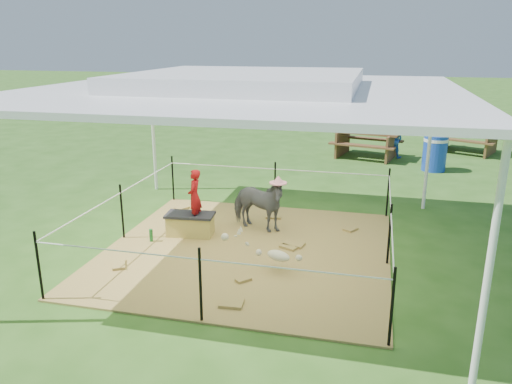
% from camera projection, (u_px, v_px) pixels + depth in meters
% --- Properties ---
extents(ground, '(90.00, 90.00, 0.00)m').
position_uv_depth(ground, '(247.00, 251.00, 8.29)').
color(ground, '#2D5919').
rests_on(ground, ground).
extents(hay_patch, '(4.60, 4.60, 0.03)m').
position_uv_depth(hay_patch, '(247.00, 250.00, 8.28)').
color(hay_patch, brown).
rests_on(hay_patch, ground).
extents(canopy_tent, '(6.30, 6.30, 2.90)m').
position_uv_depth(canopy_tent, '(247.00, 86.00, 7.50)').
color(canopy_tent, silver).
rests_on(canopy_tent, ground).
extents(rope_fence, '(4.54, 4.54, 1.00)m').
position_uv_depth(rope_fence, '(247.00, 215.00, 8.10)').
color(rope_fence, black).
rests_on(rope_fence, ground).
extents(straw_bale, '(0.83, 0.47, 0.35)m').
position_uv_depth(straw_bale, '(190.00, 225.00, 8.86)').
color(straw_bale, '#AE953F').
rests_on(straw_bale, hay_patch).
extents(dark_cloth, '(0.88, 0.52, 0.04)m').
position_uv_depth(dark_cloth, '(190.00, 215.00, 8.80)').
color(dark_cloth, black).
rests_on(dark_cloth, straw_bale).
extents(woman, '(0.26, 0.37, 0.95)m').
position_uv_depth(woman, '(194.00, 191.00, 8.65)').
color(woman, '#A41013').
rests_on(woman, straw_bale).
extents(green_bottle, '(0.07, 0.07, 0.22)m').
position_uv_depth(green_bottle, '(151.00, 235.00, 8.58)').
color(green_bottle, '#166523').
rests_on(green_bottle, hay_patch).
extents(pony, '(1.26, 0.86, 0.98)m').
position_uv_depth(pony, '(257.00, 204.00, 9.00)').
color(pony, '#49484D').
rests_on(pony, hay_patch).
extents(pink_hat, '(0.30, 0.30, 0.14)m').
position_uv_depth(pink_hat, '(257.00, 175.00, 8.84)').
color(pink_hat, pink).
rests_on(pink_hat, pony).
extents(foal, '(1.11, 0.89, 0.54)m').
position_uv_depth(foal, '(279.00, 254.00, 7.44)').
color(foal, '#C2B58E').
rests_on(foal, hay_patch).
extents(trash_barrel, '(0.78, 0.78, 0.96)m').
position_uv_depth(trash_barrel, '(435.00, 153.00, 13.30)').
color(trash_barrel, '#173BAF').
rests_on(trash_barrel, ground).
extents(picnic_table_near, '(2.18, 1.79, 0.80)m').
position_uv_depth(picnic_table_near, '(367.00, 144.00, 14.86)').
color(picnic_table_near, brown).
rests_on(picnic_table_near, ground).
extents(picnic_table_far, '(2.31, 2.04, 0.80)m').
position_uv_depth(picnic_table_far, '(466.00, 140.00, 15.56)').
color(picnic_table_far, brown).
rests_on(picnic_table_far, ground).
extents(distant_person, '(0.60, 0.53, 1.03)m').
position_uv_depth(distant_person, '(394.00, 140.00, 14.81)').
color(distant_person, blue).
rests_on(distant_person, ground).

